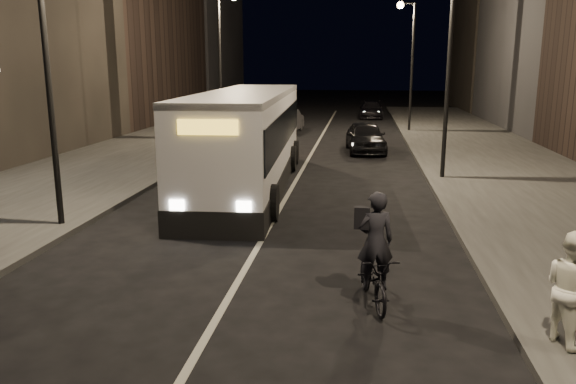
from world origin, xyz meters
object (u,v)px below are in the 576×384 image
(streetlight_left_near, at_px, (53,25))
(streetlight_left_far, at_px, (224,47))
(cyclist_on_bicycle, at_px, (374,267))
(pedestrian_woman, at_px, (571,288))
(streetlight_right_mid, at_px, (443,37))
(city_bus, at_px, (248,136))
(streetlight_right_far, at_px, (409,49))
(car_far, at_px, (371,110))
(car_near, at_px, (365,137))
(car_mid, at_px, (286,121))

(streetlight_left_near, distance_m, streetlight_left_far, 18.00)
(cyclist_on_bicycle, bearing_deg, pedestrian_woman, -37.49)
(streetlight_right_mid, height_order, streetlight_left_far, same)
(streetlight_right_mid, relative_size, streetlight_left_far, 1.00)
(city_bus, bearing_deg, streetlight_left_near, -124.89)
(streetlight_right_mid, distance_m, city_bus, 8.02)
(streetlight_right_far, height_order, car_far, streetlight_right_far)
(streetlight_left_far, distance_m, car_far, 18.74)
(pedestrian_woman, xyz_separation_m, car_far, (-2.46, 39.29, -0.37))
(streetlight_right_far, xyz_separation_m, city_bus, (-6.93, -18.04, -3.47))
(cyclist_on_bicycle, height_order, car_near, cyclist_on_bicycle)
(cyclist_on_bicycle, relative_size, car_mid, 0.47)
(streetlight_right_mid, relative_size, car_far, 1.72)
(pedestrian_woman, bearing_deg, streetlight_left_far, 2.80)
(streetlight_right_mid, height_order, car_mid, streetlight_right_mid)
(streetlight_left_near, height_order, streetlight_left_far, same)
(streetlight_left_near, bearing_deg, streetlight_left_far, 90.00)
(car_mid, bearing_deg, streetlight_left_far, 63.07)
(cyclist_on_bicycle, xyz_separation_m, pedestrian_woman, (2.95, -1.39, 0.32))
(car_mid, bearing_deg, car_near, 126.85)
(car_near, bearing_deg, city_bus, -120.96)
(cyclist_on_bicycle, bearing_deg, streetlight_right_mid, 65.52)
(streetlight_left_far, bearing_deg, car_far, 61.82)
(streetlight_right_mid, bearing_deg, car_mid, 117.64)
(streetlight_right_far, bearing_deg, streetlight_left_far, -150.64)
(streetlight_right_mid, relative_size, streetlight_right_far, 1.00)
(streetlight_right_mid, distance_m, car_near, 8.80)
(streetlight_left_near, xyz_separation_m, car_far, (8.57, 34.00, -4.67))
(streetlight_left_near, height_order, car_near, streetlight_left_near)
(car_near, xyz_separation_m, car_far, (0.56, 18.97, -0.09))
(streetlight_right_far, height_order, car_near, streetlight_right_far)
(streetlight_right_mid, height_order, city_bus, streetlight_right_mid)
(streetlight_right_mid, bearing_deg, city_bus, -163.61)
(streetlight_right_mid, bearing_deg, cyclist_on_bicycle, -102.23)
(city_bus, height_order, cyclist_on_bicycle, city_bus)
(car_far, bearing_deg, streetlight_right_far, -78.49)
(city_bus, xyz_separation_m, car_far, (4.84, 28.04, -1.20))
(streetlight_left_near, distance_m, car_near, 17.64)
(streetlight_left_near, relative_size, city_bus, 0.62)
(pedestrian_woman, bearing_deg, cyclist_on_bicycle, 42.23)
(streetlight_right_far, bearing_deg, car_far, 101.82)
(pedestrian_woman, xyz_separation_m, car_mid, (-8.15, 28.17, -0.28))
(streetlight_left_near, distance_m, cyclist_on_bicycle, 10.10)
(streetlight_left_far, bearing_deg, car_near, -20.32)
(streetlight_left_far, xyz_separation_m, car_far, (8.57, 16.00, -4.67))
(city_bus, bearing_deg, streetlight_right_far, 66.14)
(streetlight_right_far, bearing_deg, city_bus, -111.02)
(streetlight_right_mid, xyz_separation_m, cyclist_on_bicycle, (-2.58, -11.91, -4.63))
(streetlight_right_far, height_order, city_bus, streetlight_right_far)
(streetlight_right_far, bearing_deg, pedestrian_woman, -89.29)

